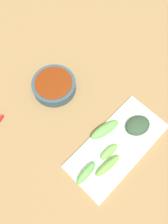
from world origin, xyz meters
TOP-DOWN VIEW (x-y plane):
  - tabletop at (0.00, 0.00)m, footprint 2.10×2.10m
  - sauce_bowl at (-0.17, -0.02)m, footprint 0.14×0.14m
  - serving_plate at (0.10, -0.03)m, footprint 0.14×0.31m
  - broccoli_leafy_0 at (0.10, 0.05)m, footprint 0.08×0.09m
  - broccoli_stalk_1 at (0.10, -0.06)m, footprint 0.03×0.07m
  - broccoli_stalk_2 at (0.04, -0.02)m, footprint 0.05×0.10m
  - broccoli_stalk_3 at (0.09, -0.15)m, footprint 0.03×0.07m
  - broccoli_stalk_4 at (0.12, -0.09)m, footprint 0.03×0.09m

SIDE VIEW (x-z plane):
  - tabletop at x=0.00m, z-range 0.00..0.02m
  - serving_plate at x=0.10m, z-range 0.02..0.03m
  - sauce_bowl at x=-0.17m, z-range 0.02..0.06m
  - broccoli_stalk_1 at x=0.10m, z-range 0.03..0.05m
  - broccoli_stalk_4 at x=0.12m, z-range 0.03..0.06m
  - broccoli_leafy_0 at x=0.10m, z-range 0.03..0.06m
  - broccoli_stalk_2 at x=0.04m, z-range 0.03..0.06m
  - broccoli_stalk_3 at x=0.09m, z-range 0.03..0.06m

